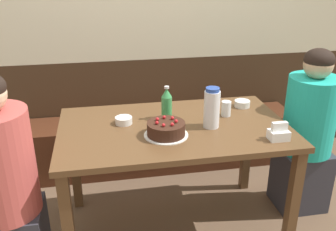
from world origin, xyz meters
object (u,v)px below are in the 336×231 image
person_teal_shirt (307,136)px  person_pale_blue_shirt (4,188)px  bench_seat (155,142)px  water_pitcher (212,108)px  napkin_holder (279,133)px  glass_water_tall (226,109)px  soju_bottle (167,103)px  birthday_cake (166,129)px  bowl_soup_white (242,104)px  bowl_rice_small (124,120)px

person_teal_shirt → person_pale_blue_shirt: (-1.91, -0.33, 0.03)m
bench_seat → water_pitcher: size_ratio=9.68×
napkin_holder → glass_water_tall: size_ratio=1.13×
person_pale_blue_shirt → soju_bottle: bearing=21.7°
birthday_cake → bowl_soup_white: size_ratio=2.44×
bowl_rice_small → birthday_cake: bearing=-43.0°
napkin_holder → person_pale_blue_shirt: person_pale_blue_shirt is taller
water_pitcher → napkin_holder: (0.32, -0.23, -0.08)m
soju_bottle → bowl_rice_small: size_ratio=2.06×
bowl_soup_white → person_pale_blue_shirt: size_ratio=0.09×
birthday_cake → soju_bottle: bearing=78.9°
glass_water_tall → person_teal_shirt: size_ratio=0.08×
soju_bottle → person_teal_shirt: person_teal_shirt is taller
soju_bottle → bowl_soup_white: (0.54, 0.11, -0.08)m
birthday_cake → water_pitcher: size_ratio=1.03×
glass_water_tall → person_teal_shirt: person_teal_shirt is taller
bench_seat → glass_water_tall: bearing=-63.9°
birthday_cake → soju_bottle: size_ratio=1.19×
bench_seat → person_teal_shirt: person_teal_shirt is taller
water_pitcher → glass_water_tall: water_pitcher is taller
soju_bottle → person_teal_shirt: bearing=-2.3°
water_pitcher → person_pale_blue_shirt: person_pale_blue_shirt is taller
person_teal_shirt → person_pale_blue_shirt: person_pale_blue_shirt is taller
water_pitcher → glass_water_tall: (0.14, 0.15, -0.07)m
napkin_holder → glass_water_tall: (-0.18, 0.38, 0.01)m
bench_seat → glass_water_tall: (0.36, -0.73, 0.58)m
bowl_soup_white → person_pale_blue_shirt: (-1.47, -0.47, -0.18)m
bowl_rice_small → bowl_soup_white: bearing=9.4°
bowl_rice_small → glass_water_tall: bearing=0.5°
bowl_rice_small → person_pale_blue_shirt: (-0.66, -0.34, -0.18)m
napkin_holder → bowl_soup_white: 0.51m
bench_seat → person_teal_shirt: (0.95, -0.75, 0.34)m
bowl_soup_white → napkin_holder: bearing=-87.8°
bowl_rice_small → glass_water_tall: 0.66m
water_pitcher → napkin_holder: 0.41m
person_teal_shirt → person_pale_blue_shirt: bearing=9.8°
bench_seat → napkin_holder: (0.54, -1.11, 0.57)m
soju_bottle → glass_water_tall: soju_bottle is taller
napkin_holder → bowl_soup_white: bearing=92.2°
person_pale_blue_shirt → bench_seat: bearing=48.6°
birthday_cake → glass_water_tall: bearing=26.7°
person_teal_shirt → soju_bottle: bearing=-2.3°
water_pitcher → bowl_soup_white: size_ratio=2.36×
bowl_rice_small → person_teal_shirt: bearing=-0.4°
water_pitcher → person_teal_shirt: 0.81m
bowl_rice_small → person_teal_shirt: size_ratio=0.09×
napkin_holder → person_teal_shirt: person_teal_shirt is taller
glass_water_tall → bowl_rice_small: bearing=-179.5°
bench_seat → soju_bottle: 0.95m
water_pitcher → bowl_soup_white: water_pitcher is taller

